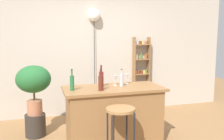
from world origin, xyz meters
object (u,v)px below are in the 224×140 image
Objects in this scene: bottle_vinegar at (72,82)px; bottle_spirits_clear at (101,82)px; plant_stool at (36,125)px; spice_shelf at (141,75)px; potted_plant at (34,82)px; bottle_sauce_amber at (121,80)px; bottle_soda_blue at (101,79)px; wine_glass_center at (115,78)px; bar_stool at (120,122)px; wine_glass_left at (127,77)px; pendant_globe_light at (94,16)px.

bottle_spirits_clear reaches higher than bottle_vinegar.
bottle_spirits_clear is (0.93, -0.80, 0.82)m from plant_stool.
potted_plant is at bearing -159.21° from spice_shelf.
potted_plant is at bearing 155.51° from bottle_sauce_amber.
spice_shelf is at bearing 56.51° from bottle_sauce_amber.
bottle_soda_blue is 0.23m from wine_glass_center.
wine_glass_center is at bearing -127.07° from spice_shelf.
spice_shelf is at bearing 47.71° from bottle_soda_blue.
plant_stool is 2.27× the size of wine_glass_center.
bottle_sauce_amber is at bearing -11.42° from bottle_soda_blue.
wine_glass_left is (0.37, 0.79, 0.45)m from bar_stool.
pendant_globe_light reaches higher than bottle_sauce_amber.
wine_glass_left is (0.91, 0.24, 0.00)m from bottle_vinegar.
bar_stool is 4.50× the size of wine_glass_left.
bottle_spirits_clear is (0.39, -0.12, 0.00)m from bottle_vinegar.
bottle_vinegar is at bearing 162.89° from bottle_spirits_clear.
potted_plant is 1.34m from wine_glass_center.
plant_stool is 0.17× the size of pendant_globe_light.
bottle_spirits_clear reaches higher than potted_plant.
bar_stool is 0.45× the size of spice_shelf.
wine_glass_center is 0.07× the size of pendant_globe_light.
bottle_sauce_amber reaches higher than plant_stool.
spice_shelf is at bearing 41.60° from bottle_vinegar.
bottle_spirits_clear is at bearing 109.57° from bar_stool.
bottle_vinegar is at bearing -174.09° from bottle_sauce_amber.
bottle_spirits_clear is at bearing -129.01° from spice_shelf.
bar_stool is at bearing -83.38° from bottle_soda_blue.
wine_glass_left is at bearing 14.60° from bottle_vinegar.
spice_shelf is 2.44m from potted_plant.
bar_stool is 2.23× the size of bottle_soda_blue.
potted_plant is (-1.08, 1.22, 0.36)m from bar_stool.
bottle_soda_blue reaches higher than bar_stool.
bottle_spirits_clear is (-1.34, -1.66, 0.21)m from spice_shelf.
bottle_vinegar is 0.48m from bottle_soda_blue.
bottle_vinegar is at bearing 134.67° from bar_stool.
potted_plant reaches higher than plant_stool.
bottle_sauce_amber is at bearing -24.49° from plant_stool.
bottle_spirits_clear is 0.27m from bottle_soda_blue.
potted_plant is 3.01× the size of bottle_sauce_amber.
bottle_vinegar is (0.54, -0.68, 0.08)m from potted_plant.
bar_stool is 1.99× the size of plant_stool.
bottle_spirits_clear is at bearing -17.11° from bottle_vinegar.
wine_glass_center is (0.23, 0.02, -0.01)m from bottle_soda_blue.
pendant_globe_light is at bearing 80.55° from bottle_spirits_clear.
wine_glass_left reaches higher than bar_stool.
pendant_globe_light is (-0.10, 1.50, 1.09)m from bottle_sauce_amber.
bottle_vinegar is at bearing -113.08° from pendant_globe_light.
wine_glass_left is at bearing -16.81° from potted_plant.
plant_stool is 1.65m from bottle_sauce_amber.
bottle_soda_blue reaches higher than bottle_sauce_amber.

